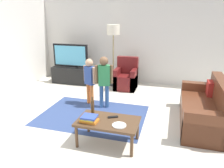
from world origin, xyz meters
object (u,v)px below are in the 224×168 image
Objects in this scene: coffee_table at (108,123)px; plate at (119,125)px; tv_stand at (72,75)px; tv at (71,56)px; couch at (208,111)px; child_near_tv at (90,77)px; child_center at (104,78)px; tv_remote at (113,117)px; armchair at (126,78)px; floor_lamp at (113,33)px; bottle at (93,108)px; book_stack at (89,119)px.

plate is at bearing -28.58° from coffee_table.
tv_stand is 1.09× the size of tv.
child_near_tv reaches higher than couch.
child_center reaches higher than child_near_tv.
child_near_tv is at bearing 165.56° from child_center.
tv_remote is (2.11, -2.75, 0.19)m from tv_stand.
tv is 1.22× the size of armchair.
coffee_table is at bearing -54.11° from tv.
tv_remote is at bearing -82.09° from armchair.
floor_lamp is (1.29, 0.15, 1.30)m from tv_stand.
coffee_table is 2.97× the size of bottle.
child_center reaches higher than plate.
floor_lamp is 3.22m from tv_remote.
book_stack reaches higher than tv_remote.
couch is 1.52× the size of child_center.
armchair is at bearing 100.50° from plate.
tv reaches higher than tv_remote.
floor_lamp is at bearing 99.17° from bottle.
armchair is 1.52m from child_near_tv.
tv_stand is at bearing 99.68° from tv_remote.
tv is 1.48m from floor_lamp.
armchair reaches higher than couch.
floor_lamp reaches higher than tv_remote.
floor_lamp reaches higher than armchair.
bottle is 0.38m from tv_remote.
child_near_tv is at bearing -94.71° from floor_lamp.
child_center is at bearing 110.54° from coffee_table.
couch is 2.22m from child_center.
book_stack reaches higher than tv_stand.
tv_remote is (0.38, -2.71, 0.13)m from armchair.
tv_stand is 1.84m from floor_lamp.
book_stack is (-0.27, -0.12, 0.10)m from coffee_table.
armchair is 3.11× the size of book_stack.
couch reaches higher than bottle.
child_center is at bearing 99.57° from bottle.
book_stack reaches higher than coffee_table.
couch reaches higher than tv_stand.
coffee_table is at bearing -140.46° from tv_remote.
tv_stand is at bearing 178.70° from armchair.
armchair reaches higher than bottle.
child_near_tv is at bearing 173.02° from couch.
plate is (1.12, -1.59, -0.23)m from child_near_tv.
floor_lamp is at bearing 77.97° from tv_remote.
armchair reaches higher than book_stack.
tv_stand is 5.45× the size of plate.
bottle is (0.60, -1.37, -0.10)m from child_near_tv.
couch is 1.93m from plate.
couch is at bearing -24.72° from tv_stand.
bottle reaches higher than tv_stand.
bottle is at bearing -89.43° from armchair.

